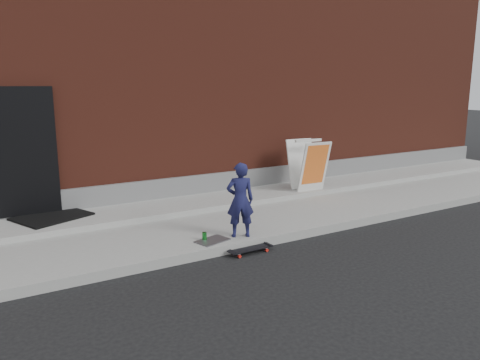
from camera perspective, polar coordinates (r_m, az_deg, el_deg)
ground at (r=7.34m, az=-0.10°, el=-8.81°), size 80.00×80.00×0.00m
sidewalk at (r=8.57m, az=-5.23°, el=-5.28°), size 20.00×3.00×0.15m
apron at (r=9.33m, az=-7.64°, el=-3.13°), size 20.00×1.20×0.10m
building at (r=13.38m, az=-15.85°, el=10.96°), size 20.00×8.10×5.00m
child at (r=7.43m, az=0.02°, el=-2.45°), size 0.52×0.43×1.21m
skateboard at (r=7.28m, az=1.30°, el=-8.43°), size 0.72×0.20×0.08m
pizza_sign at (r=10.42m, az=8.34°, el=1.86°), size 0.71×0.83×1.12m
soda_can at (r=7.41m, az=-4.36°, el=-6.86°), size 0.08×0.08×0.13m
doormat at (r=8.92m, az=-21.96°, el=-4.14°), size 1.41×1.30×0.03m
utility_plate at (r=7.39m, az=-3.39°, el=-7.37°), size 0.58×0.45×0.02m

